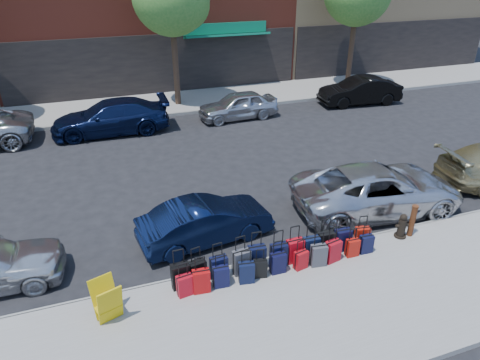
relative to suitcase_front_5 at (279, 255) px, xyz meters
name	(u,v)px	position (x,y,z in m)	size (l,w,h in m)	color
ground	(221,186)	(-0.07, 4.84, -0.47)	(120.00, 120.00, 0.00)	black
sidewalk_near	(305,313)	(-0.07, -1.66, -0.40)	(60.00, 4.00, 0.15)	gray
sidewalk_far	(168,103)	(-0.07, 14.84, -0.40)	(60.00, 4.00, 0.15)	gray
curb_near	(270,259)	(-0.07, 0.36, -0.40)	(60.00, 0.08, 0.15)	gray
curb_far	(175,114)	(-0.07, 12.82, -0.40)	(60.00, 0.08, 0.15)	gray
suitcase_front_0	(181,276)	(-2.53, 0.02, 0.01)	(0.44, 0.25, 1.05)	black
suitcase_front_1	(198,272)	(-2.11, 0.07, -0.02)	(0.44, 0.29, 0.98)	black
suitcase_front_2	(219,268)	(-1.58, 0.02, -0.01)	(0.43, 0.26, 1.00)	black
suitcase_front_3	(242,262)	(-0.99, 0.04, 0.01)	(0.46, 0.29, 1.05)	#3E3E44
suitcase_front_4	(257,257)	(-0.56, 0.08, 0.01)	(0.45, 0.27, 1.05)	black
suitcase_front_5	(279,255)	(0.00, 0.00, 0.00)	(0.43, 0.24, 1.03)	black
suitcase_front_6	(295,251)	(0.46, 0.02, 0.01)	(0.44, 0.24, 1.04)	#A80A15
suitcase_front_7	(311,248)	(0.93, 0.01, -0.01)	(0.43, 0.25, 1.00)	black
suitcase_front_8	(325,242)	(1.38, 0.08, 0.00)	(0.44, 0.27, 1.03)	black
suitcase_front_9	(343,240)	(1.88, 0.03, 0.00)	(0.44, 0.26, 1.03)	black
suitcase_front_10	(362,236)	(2.50, 0.04, -0.04)	(0.41, 0.27, 0.91)	#A0170A
suitcase_back_0	(185,285)	(-2.50, -0.27, -0.05)	(0.39, 0.26, 0.88)	#AA0A17
suitcase_back_1	(201,281)	(-2.11, -0.28, -0.02)	(0.42, 0.27, 0.96)	#A90A0C
suitcase_back_2	(221,276)	(-1.62, -0.26, -0.04)	(0.39, 0.24, 0.89)	black
suitcase_back_3	(246,273)	(-0.99, -0.33, -0.04)	(0.40, 0.28, 0.89)	black
suitcase_back_4	(260,268)	(-0.60, -0.25, -0.08)	(0.36, 0.25, 0.79)	black
suitcase_back_5	(278,263)	(-0.12, -0.24, -0.04)	(0.38, 0.22, 0.90)	black
suitcase_back_6	(301,260)	(0.49, -0.29, -0.06)	(0.38, 0.27, 0.82)	#AE0B12
suitcase_back_7	(319,255)	(0.97, -0.32, -0.02)	(0.43, 0.28, 0.95)	#3C3B41
suitcase_back_8	(333,251)	(1.40, -0.29, -0.02)	(0.44, 0.31, 0.96)	#9E0A15
suitcase_back_9	(352,248)	(2.00, -0.28, -0.07)	(0.34, 0.20, 0.81)	#A3130A
suitcase_back_10	(366,244)	(2.43, -0.27, -0.06)	(0.36, 0.22, 0.84)	black
fire_hydrant	(402,226)	(3.78, 0.02, 0.02)	(0.38, 0.33, 0.74)	black
bollard	(412,220)	(4.08, -0.01, 0.18)	(0.18, 0.18, 0.97)	#38190C
display_rack	(107,301)	(-4.23, -0.44, 0.15)	(0.69, 0.73, 0.96)	gold
car_near_1	(206,222)	(-1.40, 1.88, 0.15)	(1.32, 3.78, 1.24)	#0C1736
car_near_2	(377,189)	(4.13, 1.72, 0.27)	(2.46, 5.34, 1.48)	silver
car_far_1	(111,117)	(-3.26, 11.43, 0.28)	(2.11, 5.20, 1.51)	#0B1433
car_far_2	(238,105)	(2.84, 11.41, 0.20)	(1.59, 3.94, 1.34)	#BBBDC2
car_far_3	(360,91)	(9.88, 11.46, 0.25)	(1.54, 4.40, 1.45)	black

